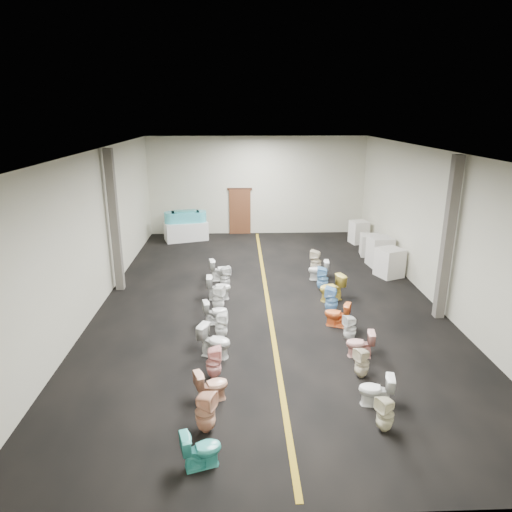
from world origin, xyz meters
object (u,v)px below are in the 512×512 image
at_px(toilet_right_2, 362,363).
at_px(toilet_right_3, 360,344).
at_px(toilet_left_4, 215,341).
at_px(toilet_left_5, 221,326).
at_px(toilet_left_3, 214,363).
at_px(toilet_right_5, 337,314).
at_px(appliance_crate_d, 359,232).
at_px(toilet_left_1, 205,412).
at_px(toilet_right_8, 323,279).
at_px(bathtub, 185,217).
at_px(toilet_left_7, 218,298).
at_px(toilet_left_6, 215,312).
at_px(toilet_right_6, 332,300).
at_px(toilet_left_8, 219,287).
at_px(toilet_left_2, 212,385).
at_px(appliance_crate_c, 370,245).
at_px(toilet_right_4, 350,328).
at_px(toilet_right_10, 316,261).
at_px(toilet_left_10, 220,270).
at_px(toilet_left_0, 201,449).
at_px(toilet_left_9, 225,277).
at_px(toilet_right_7, 332,288).
at_px(display_table, 186,231).
at_px(toilet_right_1, 376,390).
at_px(appliance_crate_a, 390,262).
at_px(toilet_right_9, 318,270).
at_px(appliance_crate_b, 380,251).

distance_m(toilet_right_2, toilet_right_3, 0.89).
distance_m(toilet_left_4, toilet_left_5, 0.89).
bearing_deg(toilet_left_3, toilet_right_5, -58.83).
xyz_separation_m(appliance_crate_d, toilet_left_4, (-5.85, -9.55, -0.10)).
xyz_separation_m(toilet_left_1, toilet_right_8, (3.32, 6.71, -0.00)).
xyz_separation_m(bathtub, toilet_right_2, (5.01, -11.36, -0.72)).
bearing_deg(toilet_right_8, toilet_left_7, -55.39).
xyz_separation_m(toilet_left_1, toilet_left_6, (-0.03, 4.43, -0.07)).
height_order(bathtub, toilet_right_6, bathtub).
xyz_separation_m(toilet_right_5, toilet_right_8, (0.07, 2.58, 0.06)).
relative_size(appliance_crate_d, toilet_left_8, 1.30).
distance_m(toilet_left_2, toilet_left_3, 0.81).
bearing_deg(appliance_crate_c, toilet_right_4, -109.33).
xyz_separation_m(toilet_right_2, toilet_right_10, (0.11, 6.78, 0.07)).
bearing_deg(toilet_left_6, toilet_left_10, -13.74).
relative_size(toilet_left_1, toilet_right_5, 1.18).
relative_size(toilet_left_3, toilet_left_6, 1.09).
distance_m(toilet_left_0, toilet_left_9, 7.88).
height_order(bathtub, toilet_right_7, bathtub).
bearing_deg(toilet_right_2, display_table, 178.83).
bearing_deg(appliance_crate_d, appliance_crate_c, -90.00).
bearing_deg(toilet_left_5, toilet_right_7, -48.82).
relative_size(toilet_right_1, toilet_right_8, 0.85).
distance_m(toilet_left_6, toilet_right_7, 3.78).
bearing_deg(appliance_crate_a, appliance_crate_d, 90.00).
bearing_deg(toilet_right_9, toilet_right_1, 5.37).
bearing_deg(toilet_left_5, toilet_right_8, -39.40).
relative_size(toilet_left_4, toilet_left_9, 1.05).
distance_m(appliance_crate_b, toilet_left_3, 9.40).
height_order(toilet_left_0, toilet_left_1, toilet_left_1).
bearing_deg(toilet_right_9, toilet_right_6, 4.03).
bearing_deg(appliance_crate_c, toilet_right_7, -118.48).
bearing_deg(toilet_left_10, toilet_right_4, -153.41).
xyz_separation_m(appliance_crate_d, toilet_right_1, (-2.61, -11.57, -0.15)).
xyz_separation_m(bathtub, toilet_right_9, (5.09, -5.31, -0.72)).
xyz_separation_m(toilet_left_3, toilet_right_2, (3.21, -0.10, -0.02)).
relative_size(toilet_left_4, toilet_right_9, 1.12).
bearing_deg(toilet_right_10, toilet_left_2, -1.81).
distance_m(appliance_crate_a, toilet_right_10, 2.56).
xyz_separation_m(toilet_left_4, toilet_right_1, (3.24, -2.03, -0.05)).
bearing_deg(toilet_left_8, toilet_right_7, -95.74).
bearing_deg(toilet_left_10, toilet_right_5, -148.86).
height_order(toilet_left_1, toilet_left_10, toilet_left_1).
xyz_separation_m(bathtub, toilet_right_5, (4.99, -8.87, -0.73)).
bearing_deg(toilet_left_9, appliance_crate_a, -99.13).
xyz_separation_m(toilet_left_6, toilet_right_1, (3.31, -3.79, 0.00)).
xyz_separation_m(toilet_left_4, toilet_right_9, (3.31, 5.03, -0.04)).
bearing_deg(toilet_left_6, bathtub, -2.19).
distance_m(display_table, appliance_crate_c, 8.06).
distance_m(toilet_left_7, toilet_right_8, 3.62).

